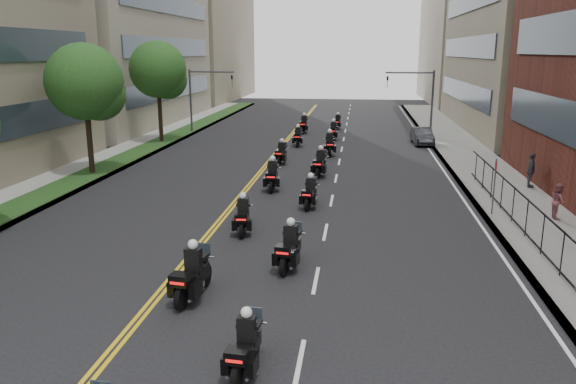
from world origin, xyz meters
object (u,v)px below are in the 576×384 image
object	(u,v)px
pedestrian_b	(559,201)
motorcycle_12	(304,125)
parked_sedan	(422,136)
motorcycle_5	(310,194)
motorcycle_4	(243,217)
motorcycle_7	(320,164)
motorcycle_10	(298,137)
motorcycle_2	(192,276)
motorcycle_11	(333,132)
motorcycle_6	(272,177)
pedestrian_c	(531,170)
motorcycle_9	(330,145)
motorcycle_8	(281,154)
motorcycle_13	(338,123)
motorcycle_1	(245,348)
motorcycle_3	(290,249)

from	to	relation	value
pedestrian_b	motorcycle_12	bearing A→B (deg)	32.72
motorcycle_12	parked_sedan	bearing A→B (deg)	-24.94
motorcycle_5	motorcycle_4	bearing A→B (deg)	-114.24
motorcycle_5	pedestrian_b	world-z (taller)	pedestrian_b
motorcycle_7	motorcycle_4	bearing A→B (deg)	-96.26
motorcycle_10	motorcycle_4	bearing A→B (deg)	-92.32
pedestrian_b	motorcycle_2	bearing A→B (deg)	130.20
motorcycle_4	motorcycle_11	bearing A→B (deg)	77.30
motorcycle_6	parked_sedan	xyz separation A→B (m)	(9.44, 16.26, -0.07)
motorcycle_10	pedestrian_c	world-z (taller)	pedestrian_c
motorcycle_9	pedestrian_b	size ratio (longest dim) A/B	1.62
motorcycle_8	pedestrian_b	bearing A→B (deg)	-35.29
motorcycle_12	motorcycle_4	bearing A→B (deg)	-87.30
motorcycle_13	pedestrian_b	xyz separation A→B (m)	(10.62, -28.35, 0.30)
motorcycle_1	motorcycle_3	bearing A→B (deg)	92.82
motorcycle_7	motorcycle_12	world-z (taller)	motorcycle_7
motorcycle_4	motorcycle_10	xyz separation A→B (m)	(-0.12, 21.56, 0.01)
motorcycle_5	motorcycle_10	size ratio (longest dim) A/B	0.98
motorcycle_9	motorcycle_8	bearing A→B (deg)	-136.08
motorcycle_2	motorcycle_6	xyz separation A→B (m)	(0.30, 13.68, -0.00)
motorcycle_12	parked_sedan	world-z (taller)	motorcycle_12
motorcycle_2	pedestrian_b	world-z (taller)	motorcycle_2
motorcycle_4	motorcycle_9	distance (m)	18.01
motorcycle_4	parked_sedan	world-z (taller)	motorcycle_4
motorcycle_13	motorcycle_9	bearing A→B (deg)	-84.62
motorcycle_5	motorcycle_8	size ratio (longest dim) A/B	1.00
motorcycle_3	parked_sedan	size ratio (longest dim) A/B	0.60
motorcycle_3	motorcycle_6	distance (m)	11.11
motorcycle_11	motorcycle_13	size ratio (longest dim) A/B	1.10
motorcycle_6	motorcycle_7	world-z (taller)	motorcycle_7
motorcycle_9	motorcycle_1	bearing A→B (deg)	-96.15
motorcycle_10	motorcycle_12	distance (m)	7.06
motorcycle_12	motorcycle_5	bearing A→B (deg)	-81.69
pedestrian_c	motorcycle_1	bearing A→B (deg)	160.29
pedestrian_b	pedestrian_c	distance (m)	5.76
motorcycle_3	motorcycle_8	bearing A→B (deg)	106.26
motorcycle_2	motorcycle_11	distance (m)	31.36
motorcycle_5	parked_sedan	world-z (taller)	motorcycle_5
motorcycle_2	motorcycle_3	distance (m)	3.81
motorcycle_10	parked_sedan	bearing A→B (deg)	9.30
motorcycle_5	motorcycle_12	world-z (taller)	motorcycle_12
motorcycle_4	pedestrian_b	world-z (taller)	pedestrian_b
motorcycle_12	motorcycle_3	bearing A→B (deg)	-83.21
motorcycle_6	motorcycle_8	bearing A→B (deg)	90.11
motorcycle_1	motorcycle_4	xyz separation A→B (m)	(-2.13, 10.03, 0.03)
motorcycle_3	motorcycle_11	bearing A→B (deg)	97.28
motorcycle_6	parked_sedan	bearing A→B (deg)	55.97
motorcycle_1	parked_sedan	distance (m)	34.43
motorcycle_6	motorcycle_11	world-z (taller)	motorcycle_6
motorcycle_8	motorcycle_11	xyz separation A→B (m)	(2.87, 10.49, 0.04)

